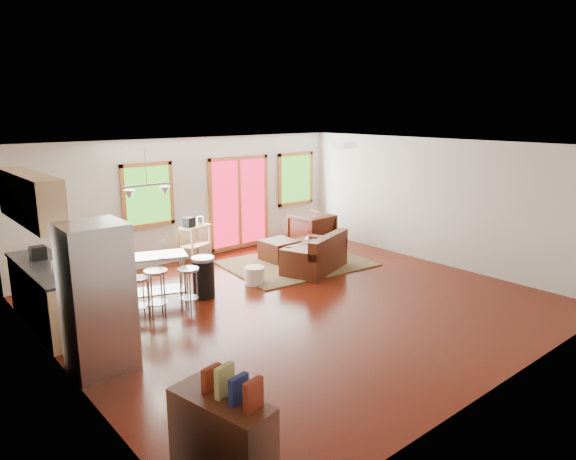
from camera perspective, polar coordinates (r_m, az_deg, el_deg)
floor at (r=8.70m, az=1.28°, el=-8.13°), size 7.50×7.00×0.02m
ceiling at (r=8.12m, az=1.38°, el=9.36°), size 7.50×7.00×0.02m
back_wall at (r=11.14m, az=-10.69°, el=3.38°), size 7.50×0.02×2.60m
left_wall at (r=6.56m, az=-24.28°, el=-4.41°), size 0.02×7.00×2.60m
right_wall at (r=11.11m, az=16.08°, el=3.07°), size 0.02×7.00×2.60m
front_wall at (r=6.22m, az=23.27°, el=-5.23°), size 7.50×0.02×2.60m
window_left at (r=10.62m, az=-15.30°, el=3.76°), size 1.10×0.05×1.30m
french_doors at (r=11.76m, az=-5.43°, el=3.07°), size 1.60×0.05×2.10m
window_right at (r=12.73m, az=0.87°, el=5.71°), size 1.10×0.05×1.30m
rug at (r=10.79m, az=0.92°, el=-3.72°), size 3.05×2.47×0.03m
loveseat at (r=10.27m, az=3.16°, el=-2.95°), size 1.64×1.27×0.77m
coffee_table at (r=10.92m, az=1.90°, el=-1.64°), size 1.21×0.97×0.42m
armchair at (r=12.05m, az=2.61°, el=0.16°), size 0.90×0.84×0.88m
ottoman at (r=10.98m, az=-0.97°, el=-2.29°), size 0.69×0.69×0.45m
pouf at (r=9.56m, az=-3.73°, el=-5.06°), size 0.49×0.49×0.33m
vase at (r=10.94m, az=2.32°, el=-0.82°), size 0.19×0.20×0.30m
book at (r=11.19m, az=3.87°, el=-0.41°), size 0.19×0.06×0.26m
cabinets at (r=8.31m, az=-25.51°, el=-3.66°), size 0.64×2.24×2.30m
refrigerator at (r=6.72m, az=-20.37°, el=-7.00°), size 0.78×0.74×1.85m
island at (r=8.73m, az=-15.55°, el=-4.46°), size 1.43×0.93×0.84m
cup at (r=8.74m, az=-13.99°, el=-1.34°), size 0.15×0.13×0.14m
bar_stool_a at (r=8.23m, az=-16.13°, el=-6.20°), size 0.32×0.32×0.67m
bar_stool_b at (r=8.20m, az=-14.45°, el=-5.63°), size 0.43×0.43×0.76m
bar_stool_c at (r=8.34m, az=-11.00°, el=-5.39°), size 0.45×0.45×0.71m
trash_can at (r=8.94m, az=-9.37°, el=-5.18°), size 0.49×0.49×0.72m
kitchen_cart at (r=10.96m, az=-10.38°, el=-0.09°), size 0.75×0.60×0.99m
bookshelf at (r=4.68m, az=-7.30°, el=-22.30°), size 0.55×1.00×1.12m
ceiling_flush at (r=9.67m, az=6.22°, el=9.41°), size 0.35×0.35×0.12m
pendant_light at (r=8.43m, az=-15.36°, el=4.16°), size 0.80×0.18×0.79m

